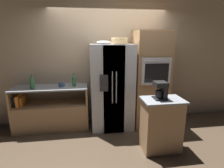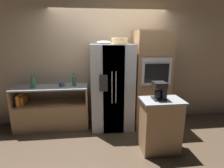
{
  "view_description": "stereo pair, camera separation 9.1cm",
  "coord_description": "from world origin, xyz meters",
  "px_view_note": "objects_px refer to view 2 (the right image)",
  "views": [
    {
      "loc": [
        -0.49,
        -3.48,
        1.86
      ],
      "look_at": [
        0.0,
        -0.03,
        0.98
      ],
      "focal_mm": 28.0,
      "sensor_mm": 36.0,
      "label": 1
    },
    {
      "loc": [
        -0.4,
        -3.49,
        1.86
      ],
      "look_at": [
        0.0,
        -0.03,
        0.98
      ],
      "focal_mm": 28.0,
      "sensor_mm": 36.0,
      "label": 2
    }
  ],
  "objects_px": {
    "wicker_basket": "(120,41)",
    "bottle_tall": "(33,82)",
    "wall_oven": "(150,79)",
    "mug": "(62,84)",
    "coffee_maker": "(160,90)",
    "refrigerator": "(112,87)",
    "fruit_bowl": "(104,42)",
    "bottle_short": "(74,80)"
  },
  "relations": [
    {
      "from": "wall_oven",
      "to": "mug",
      "type": "xyz_separation_m",
      "value": [
        -1.88,
        0.04,
        -0.07
      ]
    },
    {
      "from": "bottle_short",
      "to": "coffee_maker",
      "type": "relative_size",
      "value": 0.97
    },
    {
      "from": "bottle_short",
      "to": "fruit_bowl",
      "type": "bearing_deg",
      "value": 1.25
    },
    {
      "from": "refrigerator",
      "to": "fruit_bowl",
      "type": "distance_m",
      "value": 0.94
    },
    {
      "from": "bottle_short",
      "to": "coffee_maker",
      "type": "bearing_deg",
      "value": -35.11
    },
    {
      "from": "wicker_basket",
      "to": "fruit_bowl",
      "type": "relative_size",
      "value": 1.14
    },
    {
      "from": "wicker_basket",
      "to": "bottle_tall",
      "type": "bearing_deg",
      "value": 177.71
    },
    {
      "from": "coffee_maker",
      "to": "mug",
      "type": "bearing_deg",
      "value": 149.36
    },
    {
      "from": "wicker_basket",
      "to": "refrigerator",
      "type": "bearing_deg",
      "value": 156.78
    },
    {
      "from": "refrigerator",
      "to": "mug",
      "type": "xyz_separation_m",
      "value": [
        -1.04,
        0.07,
        0.07
      ]
    },
    {
      "from": "bottle_tall",
      "to": "coffee_maker",
      "type": "bearing_deg",
      "value": -22.95
    },
    {
      "from": "wicker_basket",
      "to": "mug",
      "type": "relative_size",
      "value": 2.53
    },
    {
      "from": "wall_oven",
      "to": "mug",
      "type": "bearing_deg",
      "value": 178.65
    },
    {
      "from": "fruit_bowl",
      "to": "mug",
      "type": "relative_size",
      "value": 2.21
    },
    {
      "from": "fruit_bowl",
      "to": "coffee_maker",
      "type": "height_order",
      "value": "fruit_bowl"
    },
    {
      "from": "refrigerator",
      "to": "bottle_tall",
      "type": "height_order",
      "value": "refrigerator"
    },
    {
      "from": "wall_oven",
      "to": "wicker_basket",
      "type": "xyz_separation_m",
      "value": [
        -0.69,
        -0.08,
        0.82
      ]
    },
    {
      "from": "wicker_basket",
      "to": "bottle_short",
      "type": "distance_m",
      "value": 1.24
    },
    {
      "from": "wall_oven",
      "to": "wicker_basket",
      "type": "distance_m",
      "value": 1.07
    },
    {
      "from": "bottle_tall",
      "to": "bottle_short",
      "type": "xyz_separation_m",
      "value": [
        0.8,
        0.07,
        -0.0
      ]
    },
    {
      "from": "fruit_bowl",
      "to": "coffee_maker",
      "type": "distance_m",
      "value": 1.53
    },
    {
      "from": "wall_oven",
      "to": "bottle_tall",
      "type": "xyz_separation_m",
      "value": [
        -2.43,
        -0.02,
        0.02
      ]
    },
    {
      "from": "coffee_maker",
      "to": "wall_oven",
      "type": "bearing_deg",
      "value": 80.8
    },
    {
      "from": "fruit_bowl",
      "to": "coffee_maker",
      "type": "bearing_deg",
      "value": -51.46
    },
    {
      "from": "refrigerator",
      "to": "fruit_bowl",
      "type": "bearing_deg",
      "value": 149.3
    },
    {
      "from": "mug",
      "to": "coffee_maker",
      "type": "xyz_separation_m",
      "value": [
        1.72,
        -1.02,
        0.11
      ]
    },
    {
      "from": "wall_oven",
      "to": "fruit_bowl",
      "type": "bearing_deg",
      "value": 176.06
    },
    {
      "from": "wicker_basket",
      "to": "fruit_bowl",
      "type": "distance_m",
      "value": 0.34
    },
    {
      "from": "bottle_tall",
      "to": "coffee_maker",
      "type": "height_order",
      "value": "coffee_maker"
    },
    {
      "from": "bottle_tall",
      "to": "fruit_bowl",
      "type": "bearing_deg",
      "value": 3.34
    },
    {
      "from": "wall_oven",
      "to": "fruit_bowl",
      "type": "relative_size",
      "value": 7.05
    },
    {
      "from": "bottle_short",
      "to": "mug",
      "type": "distance_m",
      "value": 0.27
    },
    {
      "from": "fruit_bowl",
      "to": "mug",
      "type": "height_order",
      "value": "fruit_bowl"
    },
    {
      "from": "refrigerator",
      "to": "coffee_maker",
      "type": "distance_m",
      "value": 1.19
    },
    {
      "from": "wall_oven",
      "to": "coffee_maker",
      "type": "relative_size",
      "value": 7.12
    },
    {
      "from": "mug",
      "to": "coffee_maker",
      "type": "distance_m",
      "value": 2.01
    },
    {
      "from": "bottle_short",
      "to": "coffee_maker",
      "type": "xyz_separation_m",
      "value": [
        1.47,
        -1.03,
        0.03
      ]
    },
    {
      "from": "wall_oven",
      "to": "wicker_basket",
      "type": "height_order",
      "value": "wall_oven"
    },
    {
      "from": "coffee_maker",
      "to": "fruit_bowl",
      "type": "bearing_deg",
      "value": 128.54
    },
    {
      "from": "fruit_bowl",
      "to": "bottle_short",
      "type": "bearing_deg",
      "value": -178.75
    },
    {
      "from": "bottle_short",
      "to": "mug",
      "type": "relative_size",
      "value": 2.12
    },
    {
      "from": "fruit_bowl",
      "to": "bottle_tall",
      "type": "height_order",
      "value": "fruit_bowl"
    }
  ]
}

